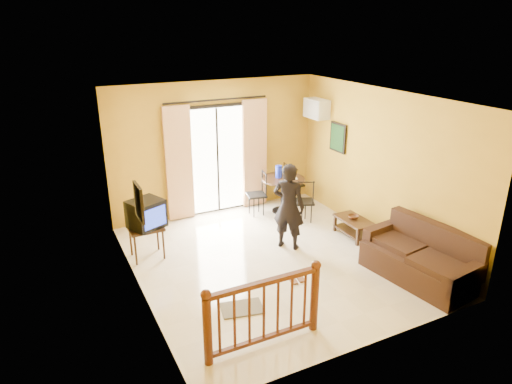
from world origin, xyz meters
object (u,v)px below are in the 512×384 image
television (146,214)px  dining_table (283,185)px  standing_person (289,206)px  sofa (422,259)px  coffee_table (354,225)px

television → dining_table: size_ratio=0.74×
television → standing_person: (2.36, -0.76, -0.02)m
standing_person → sofa: bearing=175.1°
sofa → standing_person: 2.38m
television → standing_person: bearing=-40.4°
dining_table → sofa: 3.45m
sofa → dining_table: bearing=92.9°
sofa → television: bearing=137.0°
dining_table → coffee_table: 1.82m
coffee_table → sofa: size_ratio=0.40×
television → sofa: television is taller
dining_table → television: bearing=-166.7°
dining_table → standing_person: size_ratio=0.58×
dining_table → coffee_table: bearing=-69.7°
dining_table → sofa: size_ratio=0.47×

